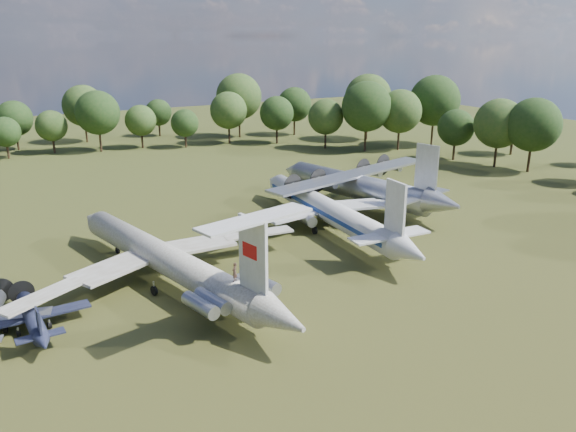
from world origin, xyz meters
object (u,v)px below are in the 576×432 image
il62_airliner (166,264)px  tu104_jet (328,214)px  an12_transport (357,190)px  person_on_il62 (235,272)px  small_prop_west (33,321)px

il62_airliner → tu104_jet: bearing=1.7°
an12_transport → tu104_jet: bearing=-157.6°
il62_airliner → person_on_il62: person_on_il62 is taller
il62_airliner → small_prop_west: (-13.95, -4.01, -1.17)m
an12_transport → person_on_il62: size_ratio=20.94×
an12_transport → small_prop_west: size_ratio=2.66×
il62_airliner → person_on_il62: bearing=-90.0°
person_on_il62 → small_prop_west: bearing=-62.5°
an12_transport → person_on_il62: bearing=-155.2°
il62_airliner → person_on_il62: 12.73m
an12_transport → person_on_il62: person_on_il62 is taller
il62_airliner → tu104_jet: 25.89m
person_on_il62 → an12_transport: bearing=-178.5°
il62_airliner → small_prop_west: size_ratio=3.18×
small_prop_west → an12_transport: bearing=17.3°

